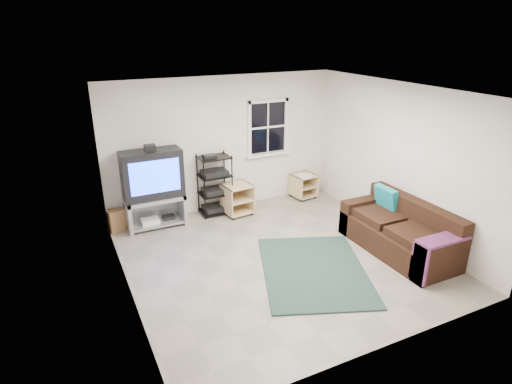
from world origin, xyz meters
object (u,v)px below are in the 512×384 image
tv_unit (153,182)px  av_rack (215,188)px  side_table_left (236,198)px  sofa (400,233)px  side_table_right (303,184)px

tv_unit → av_rack: bearing=2.2°
side_table_left → sofa: (1.79, -2.54, -0.00)m
av_rack → side_table_left: 0.45m
av_rack → sofa: (2.16, -2.71, -0.20)m
side_table_left → side_table_right: bearing=5.3°
side_table_right → sofa: sofa is taller
side_table_left → side_table_right: (1.61, 0.15, -0.03)m
av_rack → side_table_left: av_rack is taller
tv_unit → side_table_left: bearing=-4.4°
side_table_left → av_rack: bearing=156.0°
tv_unit → side_table_left: 1.64m
tv_unit → side_table_right: (3.16, 0.03, -0.55)m
av_rack → side_table_left: size_ratio=1.98×
side_table_left → sofa: bearing=-54.8°
tv_unit → sofa: (3.34, -2.66, -0.52)m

